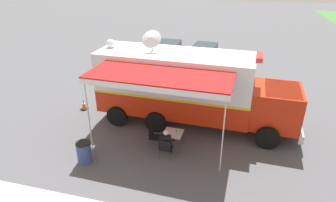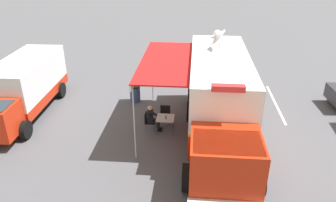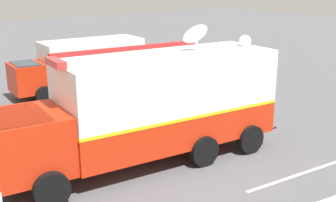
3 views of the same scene
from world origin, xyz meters
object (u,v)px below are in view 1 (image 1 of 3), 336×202
Objects in this scene: folding_chair_beside_table at (153,135)px; water_bottle at (176,131)px; folding_table at (173,134)px; car_far_corner at (168,54)px; trash_bin at (84,152)px; folding_chair_at_table at (165,147)px; car_behind_truck at (204,57)px; seated_responder at (167,142)px; command_truck at (190,86)px; traffic_cone at (84,104)px.

water_bottle is at bearing 93.73° from folding_chair_beside_table.
folding_table is 0.20× the size of car_far_corner.
trash_bin is at bearing -54.20° from folding_chair_beside_table.
trash_bin is at bearing -62.15° from water_bottle.
folding_chair_at_table is at bearing -10.79° from folding_table.
folding_chair_at_table is at bearing -1.43° from car_behind_truck.
seated_responder reaches higher than folding_chair_beside_table.
trash_bin is at bearing -41.14° from command_truck.
car_far_corner is (-10.78, -2.61, 0.21)m from folding_table.
folding_chair_beside_table is at bearing -5.29° from car_behind_truck.
folding_chair_beside_table is 0.21× the size of car_far_corner.
folding_chair_at_table is at bearing 107.27° from trash_bin.
folding_chair_at_table is 0.96× the size of trash_bin.
seated_responder is 1.37× the size of trash_bin.
folding_table is at bearing 92.77° from folding_chair_beside_table.
command_truck is at bearing 19.00° from car_far_corner.
folding_table is 11.09m from car_far_corner.
car_far_corner reaches higher than folding_chair_beside_table.
water_bottle is at bearing 66.12° from traffic_cone.
traffic_cone is (-2.47, -5.57, -0.55)m from water_bottle.
seated_responder is 3.30m from trash_bin.
folding_chair_at_table reaches higher than traffic_cone.
folding_chair_at_table is (0.82, -0.29, -0.32)m from water_bottle.
folding_table is at bearing -7.76° from command_truck.
seated_responder is 0.29× the size of car_far_corner.
car_behind_truck is (-12.31, 3.36, 0.42)m from trash_bin.
trash_bin is at bearing -72.73° from folding_chair_at_table.
folding_chair_at_table is at bearing 58.07° from traffic_cone.
trash_bin reaches higher than folding_chair_at_table.
folding_chair_at_table is 1.03m from folding_chair_beside_table.
folding_chair_at_table is at bearing -8.55° from command_truck.
water_bottle is at bearing 99.51° from folding_table.
command_truck is at bearing 171.45° from folding_chair_at_table.
seated_responder is (2.91, -0.45, -1.29)m from command_truck.
folding_table is at bearing 118.55° from trash_bin.
water_bottle is at bearing 156.18° from seated_responder.
trash_bin is at bearing -15.26° from car_behind_truck.
folding_table is 3.68m from trash_bin.
folding_chair_at_table is 1.50× the size of traffic_cone.
car_far_corner reaches higher than trash_bin.
water_bottle reaches higher than folding_chair_at_table.
folding_chair_beside_table is 0.96× the size of trash_bin.
car_behind_truck and car_far_corner have the same top height.
folding_table is 10.56m from car_behind_truck.
command_truck is 42.99× the size of water_bottle.
folding_chair_at_table is 0.23m from seated_responder.
seated_responder is at bearing -23.82° from water_bottle.
traffic_cone is (-3.29, -5.28, -0.23)m from folding_chair_at_table.
folding_chair_beside_table is 0.92m from seated_responder.
command_truck is 5.58m from trash_bin.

